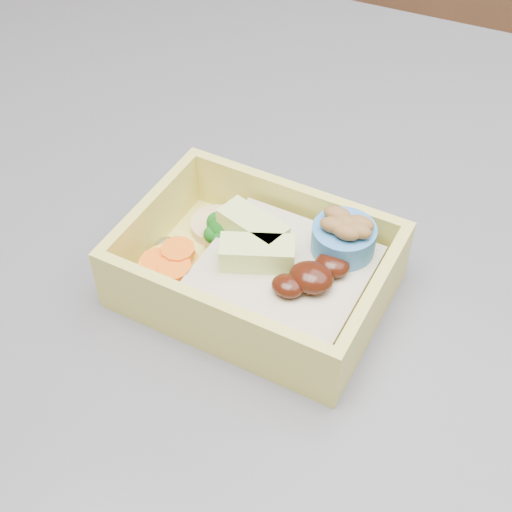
% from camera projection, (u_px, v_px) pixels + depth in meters
% --- Properties ---
extents(bento_box, '(0.16, 0.12, 0.06)m').
position_uv_depth(bento_box, '(264.00, 269.00, 0.43)').
color(bento_box, '#DDD25B').
rests_on(bento_box, island).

